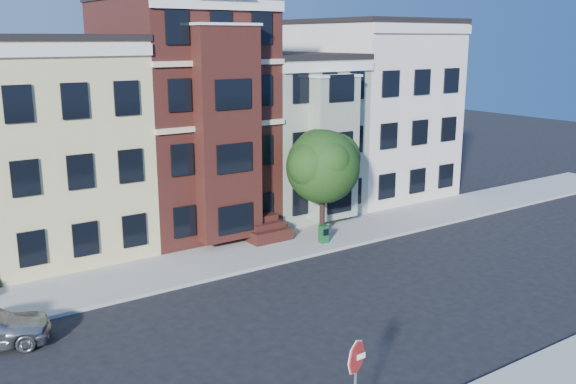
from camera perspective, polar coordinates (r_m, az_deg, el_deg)
ground at (r=24.85m, az=6.10°, el=-10.60°), size 120.00×120.00×0.00m
far_sidewalk at (r=30.86m, az=-3.71°, el=-5.52°), size 60.00×4.00×0.15m
house_yellow at (r=32.91m, az=-20.41°, el=3.71°), size 7.00×9.00×10.00m
house_brown at (r=35.15m, az=-9.42°, el=6.59°), size 7.00×9.00×12.00m
house_green at (r=38.57m, az=-0.58°, el=5.13°), size 6.00×9.00×9.00m
house_cream at (r=42.76m, az=7.24°, el=7.20°), size 8.00×9.00×11.00m
street_tree at (r=32.36m, az=3.11°, el=1.83°), size 6.13×6.13×6.87m
newspaper_box at (r=32.14m, az=3.17°, el=-3.74°), size 0.44×0.40×0.90m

